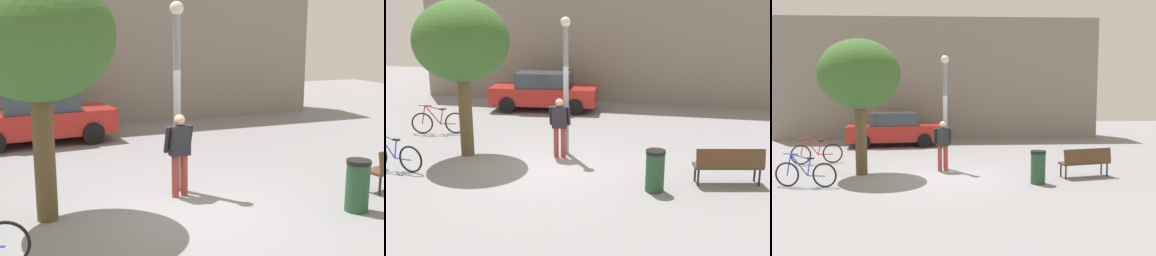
# 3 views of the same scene
# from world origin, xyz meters

# --- Properties ---
(ground_plane) EXTENTS (36.00, 36.00, 0.00)m
(ground_plane) POSITION_xyz_m (0.00, 0.00, 0.00)
(ground_plane) COLOR gray
(building_facade) EXTENTS (16.52, 2.00, 6.16)m
(building_facade) POSITION_xyz_m (0.00, 9.76, 3.08)
(building_facade) COLOR gray
(building_facade) RESTS_ON ground_plane
(lamppost) EXTENTS (0.28, 0.28, 3.85)m
(lamppost) POSITION_xyz_m (0.28, 1.19, 2.20)
(lamppost) COLOR gray
(lamppost) RESTS_ON ground_plane
(person_by_lamppost) EXTENTS (0.61, 0.32, 1.67)m
(person_by_lamppost) POSITION_xyz_m (0.19, 0.81, 0.97)
(person_by_lamppost) COLOR #9E3833
(person_by_lamppost) RESTS_ON ground_plane
(park_bench) EXTENTS (1.66, 0.80, 0.92)m
(park_bench) POSITION_xyz_m (4.62, -0.42, 0.55)
(park_bench) COLOR #513823
(park_bench) RESTS_ON ground_plane
(plaza_tree) EXTENTS (2.59, 2.59, 4.32)m
(plaza_tree) POSITION_xyz_m (-2.43, 0.44, 3.18)
(plaza_tree) COLOR brown
(plaza_tree) RESTS_ON ground_plane
(bicycle_red) EXTENTS (1.77, 0.49, 0.97)m
(bicycle_red) POSITION_xyz_m (-4.36, 2.38, 0.38)
(bicycle_red) COLOR black
(bicycle_red) RESTS_ON ground_plane
(bicycle_blue) EXTENTS (1.80, 0.31, 0.97)m
(bicycle_blue) POSITION_xyz_m (-3.74, -1.19, 0.38)
(bicycle_blue) COLOR black
(bicycle_blue) RESTS_ON ground_plane
(parked_car_red) EXTENTS (4.33, 2.11, 1.55)m
(parked_car_red) POSITION_xyz_m (-1.99, 6.71, 0.77)
(parked_car_red) COLOR #AD231E
(parked_car_red) RESTS_ON ground_plane
(trash_bin) EXTENTS (0.45, 0.45, 0.98)m
(trash_bin) POSITION_xyz_m (2.95, -1.17, 0.49)
(trash_bin) COLOR #234C2D
(trash_bin) RESTS_ON ground_plane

